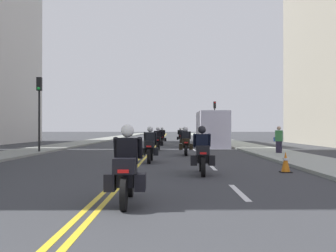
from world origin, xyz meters
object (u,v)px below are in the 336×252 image
at_px(traffic_light_far, 215,114).
at_px(parked_truck, 211,131).
at_px(motorcycle_7, 180,137).
at_px(motorcycle_0, 127,171).
at_px(traffic_light_near, 39,101).
at_px(motorcycle_1, 202,155).
at_px(motorcycle_5, 184,139).
at_px(motorcycle_4, 158,141).
at_px(pedestrian_0, 279,140).
at_px(traffic_cone_0, 286,162).
at_px(motorcycle_6, 162,138).
at_px(motorcycle_3, 186,144).
at_px(motorcycle_2, 150,148).

relative_size(traffic_light_far, parked_truck, 0.71).
xyz_separation_m(motorcycle_7, traffic_light_far, (4.06, 4.68, 2.56)).
relative_size(motorcycle_0, parked_truck, 0.33).
bearing_deg(motorcycle_7, traffic_light_near, -116.78).
relative_size(motorcycle_1, motorcycle_5, 1.01).
distance_m(motorcycle_4, parked_truck, 6.25).
bearing_deg(motorcycle_5, parked_truck, -2.35).
relative_size(motorcycle_1, motorcycle_4, 1.05).
distance_m(motorcycle_1, traffic_light_far, 33.26).
bearing_deg(motorcycle_4, motorcycle_1, -80.45).
xyz_separation_m(motorcycle_0, motorcycle_1, (1.86, 5.09, -0.01)).
relative_size(motorcycle_5, pedestrian_0, 1.34).
distance_m(motorcycle_5, parked_truck, 2.26).
bearing_deg(traffic_cone_0, motorcycle_4, 109.45).
height_order(motorcycle_5, traffic_cone_0, motorcycle_5).
bearing_deg(traffic_cone_0, pedestrian_0, 76.25).
xyz_separation_m(motorcycle_6, traffic_light_near, (-7.05, -12.53, 2.49)).
relative_size(traffic_cone_0, traffic_light_near, 0.16).
height_order(motorcycle_3, motorcycle_5, motorcycle_5).
height_order(motorcycle_6, pedestrian_0, motorcycle_6).
bearing_deg(traffic_light_far, motorcycle_4, -107.47).
distance_m(motorcycle_3, traffic_cone_0, 9.20).
height_order(motorcycle_0, motorcycle_5, motorcycle_5).
relative_size(motorcycle_0, motorcycle_1, 0.98).
bearing_deg(motorcycle_5, motorcycle_3, -92.81).
bearing_deg(motorcycle_6, motorcycle_1, -87.67).
bearing_deg(motorcycle_7, motorcycle_0, -93.10).
height_order(motorcycle_1, motorcycle_6, motorcycle_6).
bearing_deg(motorcycle_3, motorcycle_6, 97.55).
height_order(pedestrian_0, parked_truck, parked_truck).
xyz_separation_m(motorcycle_1, motorcycle_7, (-0.06, 28.24, -0.00)).
height_order(motorcycle_2, motorcycle_6, motorcycle_6).
distance_m(motorcycle_0, traffic_light_near, 17.50).
bearing_deg(traffic_cone_0, parked_truck, 92.09).
xyz_separation_m(motorcycle_3, motorcycle_6, (-1.65, 14.01, 0.01)).
relative_size(motorcycle_3, motorcycle_4, 1.02).
bearing_deg(motorcycle_1, motorcycle_3, 93.19).
bearing_deg(motorcycle_6, motorcycle_2, -92.48).
height_order(motorcycle_0, motorcycle_7, motorcycle_7).
height_order(motorcycle_3, motorcycle_7, motorcycle_7).
bearing_deg(motorcycle_6, motorcycle_3, -85.47).
bearing_deg(pedestrian_0, motorcycle_4, 5.78).
bearing_deg(traffic_cone_0, traffic_light_far, 87.99).
xyz_separation_m(motorcycle_0, motorcycle_5, (1.89, 23.90, -0.00)).
height_order(motorcycle_0, traffic_light_far, traffic_light_far).
distance_m(motorcycle_6, motorcycle_7, 5.28).
xyz_separation_m(motorcycle_0, traffic_light_near, (-7.03, 15.83, 2.48)).
relative_size(motorcycle_3, traffic_light_near, 0.46).
bearing_deg(motorcycle_3, motorcycle_4, 110.33).
bearing_deg(traffic_cone_0, motorcycle_5, 98.86).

